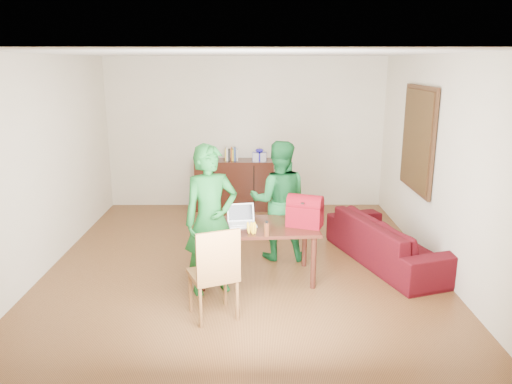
{
  "coord_description": "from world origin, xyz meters",
  "views": [
    {
      "loc": [
        0.16,
        -6.25,
        2.6
      ],
      "look_at": [
        0.18,
        -0.32,
        1.05
      ],
      "focal_mm": 35.0,
      "sensor_mm": 36.0,
      "label": 1
    }
  ],
  "objects_px": {
    "person_far": "(279,200)",
    "sofa": "(389,241)",
    "chair": "(214,291)",
    "red_bag": "(305,214)",
    "person_near": "(211,220)",
    "table": "(256,232)",
    "bottle": "(267,229)",
    "laptop": "(242,222)"
  },
  "relations": [
    {
      "from": "person_far",
      "to": "sofa",
      "type": "distance_m",
      "value": 1.56
    },
    {
      "from": "chair",
      "to": "red_bag",
      "type": "xyz_separation_m",
      "value": [
        1.03,
        0.94,
        0.55
      ]
    },
    {
      "from": "person_near",
      "to": "sofa",
      "type": "relative_size",
      "value": 0.84
    },
    {
      "from": "table",
      "to": "chair",
      "type": "distance_m",
      "value": 1.11
    },
    {
      "from": "person_near",
      "to": "person_far",
      "type": "height_order",
      "value": "person_near"
    },
    {
      "from": "person_near",
      "to": "chair",
      "type": "bearing_deg",
      "value": -106.99
    },
    {
      "from": "person_far",
      "to": "red_bag",
      "type": "relative_size",
      "value": 3.9
    },
    {
      "from": "chair",
      "to": "red_bag",
      "type": "height_order",
      "value": "chair"
    },
    {
      "from": "chair",
      "to": "person_far",
      "type": "distance_m",
      "value": 1.89
    },
    {
      "from": "person_far",
      "to": "sofa",
      "type": "height_order",
      "value": "person_far"
    },
    {
      "from": "bottle",
      "to": "chair",
      "type": "bearing_deg",
      "value": -134.24
    },
    {
      "from": "red_bag",
      "to": "sofa",
      "type": "xyz_separation_m",
      "value": [
        1.19,
        0.54,
        -0.54
      ]
    },
    {
      "from": "red_bag",
      "to": "sofa",
      "type": "relative_size",
      "value": 0.2
    },
    {
      "from": "chair",
      "to": "person_near",
      "type": "bearing_deg",
      "value": 73.69
    },
    {
      "from": "red_bag",
      "to": "chair",
      "type": "bearing_deg",
      "value": -117.4
    },
    {
      "from": "bottle",
      "to": "red_bag",
      "type": "bearing_deg",
      "value": 37.7
    },
    {
      "from": "chair",
      "to": "laptop",
      "type": "relative_size",
      "value": 2.79
    },
    {
      "from": "sofa",
      "to": "table",
      "type": "bearing_deg",
      "value": 87.27
    },
    {
      "from": "chair",
      "to": "person_far",
      "type": "xyz_separation_m",
      "value": [
        0.75,
        1.66,
        0.51
      ]
    },
    {
      "from": "person_near",
      "to": "person_far",
      "type": "distance_m",
      "value": 1.33
    },
    {
      "from": "bottle",
      "to": "red_bag",
      "type": "height_order",
      "value": "red_bag"
    },
    {
      "from": "person_far",
      "to": "table",
      "type": "bearing_deg",
      "value": 68.19
    },
    {
      "from": "person_near",
      "to": "person_far",
      "type": "bearing_deg",
      "value": 28.26
    },
    {
      "from": "chair",
      "to": "red_bag",
      "type": "relative_size",
      "value": 2.43
    },
    {
      "from": "laptop",
      "to": "sofa",
      "type": "relative_size",
      "value": 0.17
    },
    {
      "from": "table",
      "to": "person_near",
      "type": "relative_size",
      "value": 0.87
    },
    {
      "from": "table",
      "to": "laptop",
      "type": "distance_m",
      "value": 0.21
    },
    {
      "from": "bottle",
      "to": "sofa",
      "type": "distance_m",
      "value": 1.94
    },
    {
      "from": "table",
      "to": "red_bag",
      "type": "height_order",
      "value": "red_bag"
    },
    {
      "from": "person_near",
      "to": "red_bag",
      "type": "relative_size",
      "value": 4.19
    },
    {
      "from": "table",
      "to": "red_bag",
      "type": "xyz_separation_m",
      "value": [
        0.58,
        -0.03,
        0.23
      ]
    },
    {
      "from": "person_near",
      "to": "person_far",
      "type": "xyz_separation_m",
      "value": [
        0.82,
        1.04,
        -0.06
      ]
    },
    {
      "from": "table",
      "to": "chair",
      "type": "height_order",
      "value": "chair"
    },
    {
      "from": "table",
      "to": "person_far",
      "type": "height_order",
      "value": "person_far"
    },
    {
      "from": "person_far",
      "to": "red_bag",
      "type": "bearing_deg",
      "value": 113.49
    },
    {
      "from": "laptop",
      "to": "bottle",
      "type": "distance_m",
      "value": 0.48
    },
    {
      "from": "table",
      "to": "red_bag",
      "type": "distance_m",
      "value": 0.63
    },
    {
      "from": "person_near",
      "to": "bottle",
      "type": "height_order",
      "value": "person_near"
    },
    {
      "from": "person_near",
      "to": "red_bag",
      "type": "height_order",
      "value": "person_near"
    },
    {
      "from": "person_far",
      "to": "bottle",
      "type": "xyz_separation_m",
      "value": [
        -0.19,
        -1.08,
        -0.03
      ]
    },
    {
      "from": "chair",
      "to": "bottle",
      "type": "relative_size",
      "value": 5.63
    },
    {
      "from": "person_near",
      "to": "table",
      "type": "bearing_deg",
      "value": 11.16
    }
  ]
}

